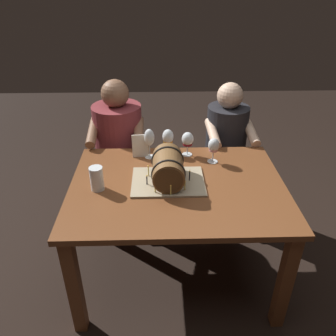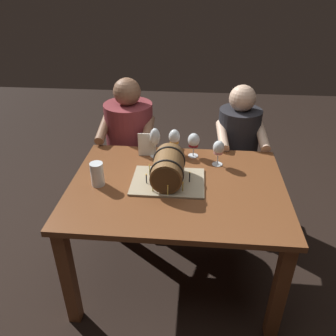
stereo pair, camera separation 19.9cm
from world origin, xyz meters
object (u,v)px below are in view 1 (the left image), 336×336
(person_seated_right, at_px, (224,157))
(menu_card, at_px, (140,146))
(wine_glass_empty, at_px, (149,138))
(beer_pint, at_px, (97,179))
(person_seated_left, at_px, (120,154))
(dining_table, at_px, (177,199))
(barrel_cake, at_px, (168,169))
(wine_glass_rose, at_px, (214,146))
(wine_glass_red, at_px, (188,140))
(wine_glass_amber, at_px, (168,138))

(person_seated_right, bearing_deg, menu_card, -150.13)
(wine_glass_empty, xyz_separation_m, beer_pint, (-0.30, -0.38, -0.08))
(wine_glass_empty, xyz_separation_m, person_seated_right, (0.60, 0.39, -0.37))
(wine_glass_empty, xyz_separation_m, person_seated_left, (-0.25, 0.39, -0.32))
(dining_table, bearing_deg, person_seated_left, 120.17)
(dining_table, height_order, wine_glass_empty, wine_glass_empty)
(wine_glass_empty, relative_size, person_seated_right, 0.18)
(beer_pint, xyz_separation_m, menu_card, (0.23, 0.39, 0.01))
(beer_pint, height_order, person_seated_right, person_seated_right)
(barrel_cake, distance_m, person_seated_left, 0.84)
(barrel_cake, xyz_separation_m, wine_glass_rose, (0.30, 0.24, 0.03))
(wine_glass_empty, bearing_deg, person_seated_right, 33.16)
(wine_glass_red, xyz_separation_m, menu_card, (-0.32, -0.02, -0.03))
(barrel_cake, relative_size, menu_card, 2.70)
(wine_glass_rose, distance_m, person_seated_left, 0.87)
(wine_glass_amber, distance_m, menu_card, 0.20)
(wine_glass_amber, distance_m, person_seated_left, 0.59)
(person_seated_left, bearing_deg, wine_glass_amber, -41.38)
(barrel_cake, height_order, wine_glass_amber, barrel_cake)
(wine_glass_rose, bearing_deg, beer_pint, -157.03)
(wine_glass_rose, relative_size, menu_card, 1.07)
(wine_glass_amber, height_order, menu_card, wine_glass_amber)
(barrel_cake, height_order, wine_glass_rose, barrel_cake)
(wine_glass_amber, bearing_deg, beer_pint, -134.02)
(wine_glass_rose, xyz_separation_m, wine_glass_red, (-0.16, 0.10, -0.00))
(person_seated_left, height_order, person_seated_right, person_seated_left)
(wine_glass_red, height_order, person_seated_left, person_seated_left)
(menu_card, distance_m, person_seated_left, 0.50)
(wine_glass_rose, xyz_separation_m, menu_card, (-0.48, 0.09, -0.04))
(person_seated_right, bearing_deg, beer_pint, -139.26)
(beer_pint, distance_m, menu_card, 0.45)
(barrel_cake, height_order, wine_glass_empty, wine_glass_empty)
(wine_glass_rose, distance_m, menu_card, 0.49)
(person_seated_left, distance_m, person_seated_right, 0.85)
(wine_glass_red, bearing_deg, barrel_cake, -112.30)
(wine_glass_empty, height_order, menu_card, wine_glass_empty)
(person_seated_left, bearing_deg, barrel_cake, -62.52)
(wine_glass_amber, xyz_separation_m, person_seated_left, (-0.38, 0.33, -0.30))
(barrel_cake, height_order, beer_pint, barrel_cake)
(wine_glass_amber, relative_size, person_seated_right, 0.16)
(wine_glass_red, bearing_deg, wine_glass_amber, 167.58)
(wine_glass_amber, height_order, person_seated_right, person_seated_right)
(person_seated_left, bearing_deg, wine_glass_rose, -34.78)
(barrel_cake, height_order, person_seated_left, person_seated_left)
(wine_glass_empty, bearing_deg, menu_card, 169.75)
(barrel_cake, bearing_deg, wine_glass_empty, 109.81)
(wine_glass_amber, relative_size, menu_card, 1.11)
(dining_table, bearing_deg, wine_glass_rose, 46.99)
(wine_glass_rose, xyz_separation_m, person_seated_left, (-0.67, 0.47, -0.30))
(wine_glass_rose, height_order, wine_glass_amber, wine_glass_amber)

